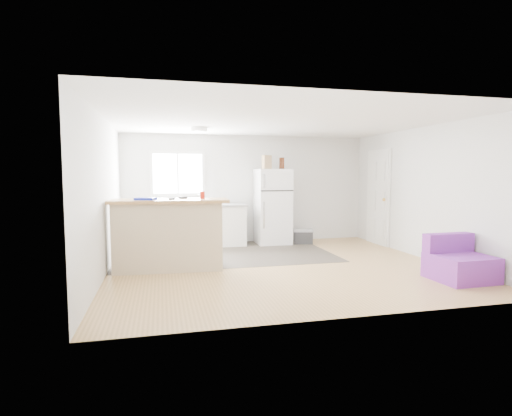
{
  "coord_description": "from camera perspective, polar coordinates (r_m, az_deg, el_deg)",
  "views": [
    {
      "loc": [
        -1.9,
        -6.33,
        1.55
      ],
      "look_at": [
        -0.23,
        0.7,
        0.93
      ],
      "focal_mm": 28.0,
      "sensor_mm": 36.0,
      "label": 1
    }
  ],
  "objects": [
    {
      "name": "peninsula",
      "position": [
        6.59,
        -12.36,
        -3.66
      ],
      "size": [
        1.89,
        0.82,
        1.14
      ],
      "rotation": [
        0.0,
        0.0,
        -0.06
      ],
      "color": "#C2AF8C",
      "rests_on": "floor"
    },
    {
      "name": "interior_door",
      "position": [
        9.15,
        17.04,
        1.38
      ],
      "size": [
        0.11,
        0.92,
        2.1
      ],
      "color": "white",
      "rests_on": "right_wall"
    },
    {
      "name": "ceiling_fixture",
      "position": [
        7.61,
        -8.13,
        11.01
      ],
      "size": [
        0.3,
        0.3,
        0.07
      ],
      "primitive_type": "cylinder",
      "color": "white",
      "rests_on": "ceiling"
    },
    {
      "name": "purple_seat",
      "position": [
        6.58,
        26.98,
        -7.1
      ],
      "size": [
        0.81,
        0.77,
        0.65
      ],
      "rotation": [
        0.0,
        0.0,
        0.03
      ],
      "color": "purple",
      "rests_on": "floor"
    },
    {
      "name": "bottle_right",
      "position": [
        8.82,
        3.57,
        6.38
      ],
      "size": [
        0.08,
        0.08,
        0.25
      ],
      "primitive_type": "cylinder",
      "rotation": [
        0.0,
        0.0,
        -0.16
      ],
      "color": "#3B190A",
      "rests_on": "refrigerator"
    },
    {
      "name": "cleaner_jug",
      "position": [
        6.55,
        -8.13,
        -7.45
      ],
      "size": [
        0.18,
        0.14,
        0.34
      ],
      "rotation": [
        0.0,
        0.0,
        0.23
      ],
      "color": "silver",
      "rests_on": "floor"
    },
    {
      "name": "cooler",
      "position": [
        8.92,
        6.74,
        -4.02
      ],
      "size": [
        0.48,
        0.39,
        0.33
      ],
      "rotation": [
        0.0,
        0.0,
        -0.25
      ],
      "color": "#292A2C",
      "rests_on": "floor"
    },
    {
      "name": "red_cup",
      "position": [
        6.62,
        -7.67,
        1.85
      ],
      "size": [
        0.08,
        0.08,
        0.12
      ],
      "primitive_type": "cylinder",
      "rotation": [
        0.0,
        0.0,
        -0.05
      ],
      "color": "red",
      "rests_on": "peninsula"
    },
    {
      "name": "mop",
      "position": [
        6.53,
        -14.2,
        -6.84
      ],
      "size": [
        0.25,
        0.31,
        1.14
      ],
      "rotation": [
        0.0,
        0.0,
        0.44
      ],
      "color": "green",
      "rests_on": "floor"
    },
    {
      "name": "room",
      "position": [
        6.62,
        3.37,
        1.9
      ],
      "size": [
        5.51,
        5.01,
        2.41
      ],
      "color": "#A07A43",
      "rests_on": "ground"
    },
    {
      "name": "blue_tray",
      "position": [
        6.46,
        -15.49,
        1.28
      ],
      "size": [
        0.36,
        0.31,
        0.04
      ],
      "primitive_type": "cube",
      "rotation": [
        0.0,
        0.0,
        -0.34
      ],
      "color": "#1423BC",
      "rests_on": "peninsula"
    },
    {
      "name": "tool_b",
      "position": [
        6.43,
        -11.97,
        1.28
      ],
      "size": [
        0.1,
        0.05,
        0.03
      ],
      "primitive_type": "cube",
      "rotation": [
        0.0,
        0.0,
        0.07
      ],
      "color": "black",
      "rests_on": "peninsula"
    },
    {
      "name": "bottle_left",
      "position": [
        8.77,
        3.85,
        6.39
      ],
      "size": [
        0.08,
        0.08,
        0.25
      ],
      "primitive_type": "cylinder",
      "rotation": [
        0.0,
        0.0,
        0.09
      ],
      "color": "#3B190A",
      "rests_on": "refrigerator"
    },
    {
      "name": "tool_a",
      "position": [
        6.68,
        -10.37,
        1.46
      ],
      "size": [
        0.14,
        0.06,
        0.03
      ],
      "primitive_type": "cube",
      "rotation": [
        0.0,
        0.0,
        -0.11
      ],
      "color": "black",
      "rests_on": "peninsula"
    },
    {
      "name": "cardboard_box",
      "position": [
        8.73,
        1.55,
        6.57
      ],
      "size": [
        0.22,
        0.17,
        0.3
      ],
      "primitive_type": "cube",
      "rotation": [
        0.0,
        0.0,
        0.39
      ],
      "color": "tan",
      "rests_on": "refrigerator"
    },
    {
      "name": "refrigerator",
      "position": [
        8.83,
        2.4,
        0.22
      ],
      "size": [
        0.73,
        0.7,
        1.65
      ],
      "rotation": [
        0.0,
        0.0,
        0.01
      ],
      "color": "white",
      "rests_on": "floor"
    },
    {
      "name": "kitchen_cabinets",
      "position": [
        8.62,
        -8.03,
        -2.4
      ],
      "size": [
        2.02,
        0.7,
        1.17
      ],
      "rotation": [
        0.0,
        0.0,
        -0.04
      ],
      "color": "white",
      "rests_on": "floor"
    },
    {
      "name": "window",
      "position": [
        8.82,
        -11.11,
        4.85
      ],
      "size": [
        1.18,
        0.06,
        0.98
      ],
      "color": "white",
      "rests_on": "back_wall"
    },
    {
      "name": "vinyl_zone",
      "position": [
        7.82,
        -4.47,
        -6.48
      ],
      "size": [
        4.05,
        2.5,
        0.0
      ],
      "primitive_type": "cube",
      "color": "#38322A",
      "rests_on": "floor"
    }
  ]
}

